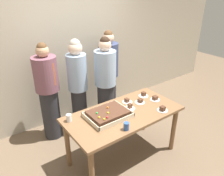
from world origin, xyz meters
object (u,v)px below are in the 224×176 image
object	(u,v)px
sheet_cake	(108,114)
plated_slice_far_right	(143,95)
plated_slice_near_left	(162,109)
drink_cup_middle	(69,118)
plated_slice_near_right	(130,107)
plated_slice_center_back	(127,101)
person_striped_tie_right	(48,92)
drink_cup_nearest	(126,126)
plated_slice_center_front	(140,102)
person_serving_front	(78,86)
plated_slice_far_left	(155,99)
party_table	(124,119)
person_green_shirt_behind	(105,85)
person_far_right_suit	(109,74)

from	to	relation	value
sheet_cake	plated_slice_far_right	distance (m)	0.81
plated_slice_near_left	drink_cup_middle	bearing A→B (deg)	154.99
plated_slice_near_right	plated_slice_center_back	distance (m)	0.19
plated_slice_far_right	person_striped_tie_right	xyz separation A→B (m)	(-1.21, 0.93, 0.03)
plated_slice_near_left	drink_cup_nearest	world-z (taller)	drink_cup_nearest
plated_slice_near_right	plated_slice_center_front	distance (m)	0.24
drink_cup_nearest	person_serving_front	xyz separation A→B (m)	(0.03, 1.30, 0.04)
plated_slice_far_left	plated_slice_far_right	world-z (taller)	plated_slice_far_right
party_table	plated_slice_far_left	world-z (taller)	plated_slice_far_left
plated_slice_far_left	person_serving_front	xyz separation A→B (m)	(-0.81, 0.98, 0.07)
party_table	plated_slice_center_back	bearing A→B (deg)	41.33
sheet_cake	plated_slice_far_left	distance (m)	0.86
plated_slice_far_right	person_striped_tie_right	bearing A→B (deg)	142.51
plated_slice_near_right	person_green_shirt_behind	world-z (taller)	person_green_shirt_behind
plated_slice_far_left	plated_slice_center_front	bearing A→B (deg)	162.78
plated_slice_center_back	drink_cup_nearest	bearing A→B (deg)	-130.73
drink_cup_middle	person_serving_front	distance (m)	0.88
drink_cup_middle	person_far_right_suit	distance (m)	1.53
person_serving_front	plated_slice_near_left	bearing A→B (deg)	30.24
person_green_shirt_behind	person_striped_tie_right	distance (m)	0.94
party_table	sheet_cake	bearing A→B (deg)	168.38
person_serving_front	person_striped_tie_right	world-z (taller)	person_serving_front
plated_slice_center_front	drink_cup_nearest	bearing A→B (deg)	-146.41
plated_slice_far_right	drink_cup_middle	distance (m)	1.27
party_table	person_striped_tie_right	bearing A→B (deg)	119.99
plated_slice_center_front	person_green_shirt_behind	distance (m)	0.70
person_serving_front	drink_cup_nearest	bearing A→B (deg)	1.34
person_far_right_suit	plated_slice_near_right	bearing A→B (deg)	15.37
plated_slice_center_back	drink_cup_middle	world-z (taller)	drink_cup_middle
person_far_right_suit	drink_cup_nearest	bearing A→B (deg)	7.86
plated_slice_center_front	person_striped_tie_right	distance (m)	1.47
plated_slice_near_left	plated_slice_near_right	bearing A→B (deg)	135.45
party_table	person_serving_front	xyz separation A→B (m)	(-0.19, 0.98, 0.20)
plated_slice_far_right	plated_slice_center_back	bearing A→B (deg)	179.64
plated_slice_center_front	person_striped_tie_right	world-z (taller)	person_striped_tie_right
sheet_cake	plated_slice_far_left	xyz separation A→B (m)	(0.85, -0.05, -0.02)
plated_slice_center_back	person_serving_front	distance (m)	0.88
plated_slice_far_left	plated_slice_near_right	bearing A→B (deg)	175.86
plated_slice_far_right	drink_cup_middle	bearing A→B (deg)	177.10
plated_slice_far_right	drink_cup_nearest	world-z (taller)	drink_cup_nearest
plated_slice_far_left	person_far_right_suit	distance (m)	1.14
sheet_cake	drink_cup_nearest	xyz separation A→B (m)	(0.01, -0.37, 0.01)
person_green_shirt_behind	person_striped_tie_right	bearing A→B (deg)	-81.50
sheet_cake	party_table	bearing A→B (deg)	-11.62
plated_slice_far_right	party_table	bearing A→B (deg)	-160.78
plated_slice_center_back	person_green_shirt_behind	distance (m)	0.55
plated_slice_far_left	plated_slice_center_front	world-z (taller)	plated_slice_far_left
plated_slice_near_left	plated_slice_near_right	distance (m)	0.46
party_table	person_far_right_suit	bearing A→B (deg)	64.31
person_green_shirt_behind	plated_slice_far_right	bearing A→B (deg)	65.08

